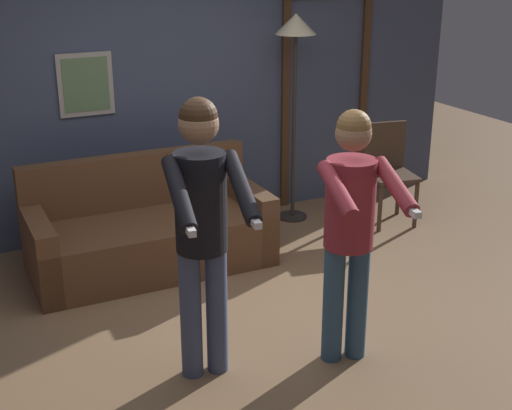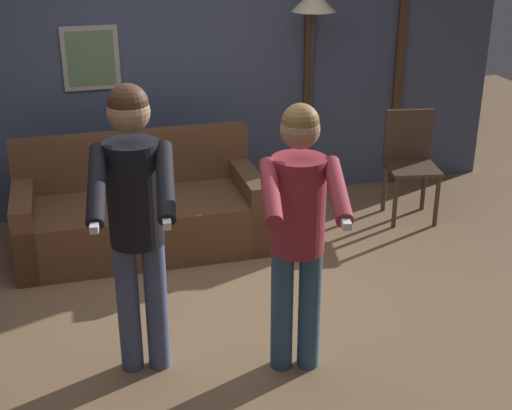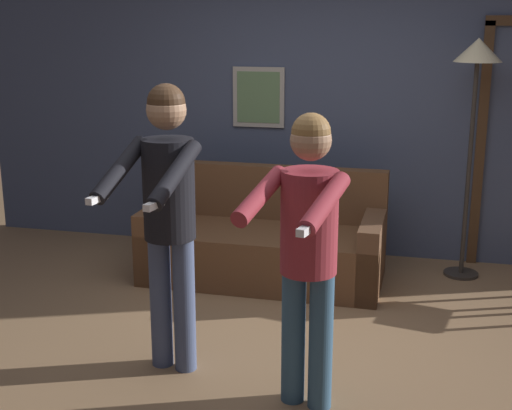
{
  "view_description": "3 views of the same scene",
  "coord_description": "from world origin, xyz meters",
  "px_view_note": "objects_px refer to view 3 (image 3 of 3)",
  "views": [
    {
      "loc": [
        -1.9,
        -3.82,
        2.49
      ],
      "look_at": [
        -0.14,
        -0.26,
        1.03
      ],
      "focal_mm": 50.0,
      "sensor_mm": 36.0,
      "label": 1
    },
    {
      "loc": [
        -0.84,
        -3.89,
        2.56
      ],
      "look_at": [
        0.15,
        -0.39,
        1.01
      ],
      "focal_mm": 50.0,
      "sensor_mm": 36.0,
      "label": 2
    },
    {
      "loc": [
        0.92,
        -4.03,
        2.07
      ],
      "look_at": [
        0.03,
        -0.38,
        1.08
      ],
      "focal_mm": 50.0,
      "sensor_mm": 36.0,
      "label": 3
    }
  ],
  "objects_px": {
    "person_standing_right": "(308,237)",
    "couch": "(265,245)",
    "person_standing_left": "(168,202)",
    "torchiere_lamp": "(476,76)"
  },
  "relations": [
    {
      "from": "torchiere_lamp",
      "to": "person_standing_left",
      "type": "bearing_deg",
      "value": -130.3
    },
    {
      "from": "couch",
      "to": "person_standing_left",
      "type": "distance_m",
      "value": 1.83
    },
    {
      "from": "couch",
      "to": "person_standing_right",
      "type": "bearing_deg",
      "value": -70.68
    },
    {
      "from": "torchiere_lamp",
      "to": "person_standing_left",
      "type": "relative_size",
      "value": 1.12
    },
    {
      "from": "couch",
      "to": "torchiere_lamp",
      "type": "bearing_deg",
      "value": 15.3
    },
    {
      "from": "person_standing_right",
      "to": "couch",
      "type": "bearing_deg",
      "value": 109.32
    },
    {
      "from": "torchiere_lamp",
      "to": "person_standing_right",
      "type": "height_order",
      "value": "torchiere_lamp"
    },
    {
      "from": "couch",
      "to": "person_standing_right",
      "type": "xyz_separation_m",
      "value": [
        0.66,
        -1.88,
        0.69
      ]
    },
    {
      "from": "couch",
      "to": "person_standing_left",
      "type": "xyz_separation_m",
      "value": [
        -0.19,
        -1.65,
        0.76
      ]
    },
    {
      "from": "torchiere_lamp",
      "to": "person_standing_left",
      "type": "xyz_separation_m",
      "value": [
        -1.76,
        -2.08,
        -0.59
      ]
    }
  ]
}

